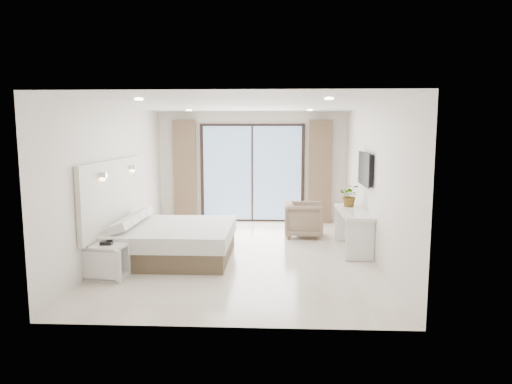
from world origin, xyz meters
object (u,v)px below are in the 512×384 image
(nightstand, at_px, (106,261))
(armchair, at_px, (304,218))
(console_desk, at_px, (353,221))
(bed, at_px, (172,241))

(nightstand, xyz_separation_m, armchair, (3.20, 2.91, 0.14))
(console_desk, bearing_deg, nightstand, -156.01)
(bed, height_order, armchair, armchair)
(bed, xyz_separation_m, armchair, (2.44, 1.76, 0.09))
(nightstand, xyz_separation_m, console_desk, (4.06, 1.81, 0.30))
(bed, distance_m, console_desk, 3.37)
(nightstand, distance_m, armchair, 4.33)
(armchair, bearing_deg, bed, 126.49)
(armchair, bearing_deg, console_desk, -141.35)
(bed, bearing_deg, console_desk, 11.30)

